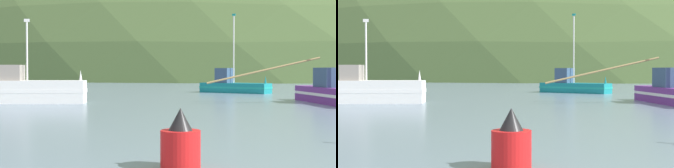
% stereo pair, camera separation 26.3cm
% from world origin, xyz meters
% --- Properties ---
extents(hill_mid_right, '(219.63, 175.71, 103.10)m').
position_xyz_m(hill_mid_right, '(-6.48, 168.52, 0.00)').
color(hill_mid_right, '#516B38').
rests_on(hill_mid_right, ground).
extents(hill_far_right, '(142.19, 113.75, 59.68)m').
position_xyz_m(hill_far_right, '(-34.94, 195.86, 0.00)').
color(hill_far_right, '#516B38').
rests_on(hill_far_right, ground).
extents(hill_mid_left, '(115.17, 92.13, 103.27)m').
position_xyz_m(hill_mid_left, '(11.62, 177.69, 0.00)').
color(hill_mid_left, '#47703D').
rests_on(hill_mid_left, ground).
extents(fishing_boat_teal, '(6.99, 4.49, 7.54)m').
position_xyz_m(fishing_boat_teal, '(3.90, 47.90, 0.71)').
color(fishing_boat_teal, '#147F84').
rests_on(fishing_boat_teal, ground).
extents(fishing_boat_purple, '(16.04, 9.27, 7.69)m').
position_xyz_m(fishing_boat_purple, '(11.07, 33.78, 0.76)').
color(fishing_boat_purple, '#6B2D84').
rests_on(fishing_boat_purple, ground).
extents(fishing_boat_white, '(7.29, 3.47, 5.54)m').
position_xyz_m(fishing_boat_white, '(-8.47, 30.72, 0.85)').
color(fishing_boat_white, white).
rests_on(fishing_boat_white, ground).
extents(channel_buoy, '(0.90, 0.90, 1.35)m').
position_xyz_m(channel_buoy, '(4.64, 11.21, 0.54)').
color(channel_buoy, red).
rests_on(channel_buoy, ground).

